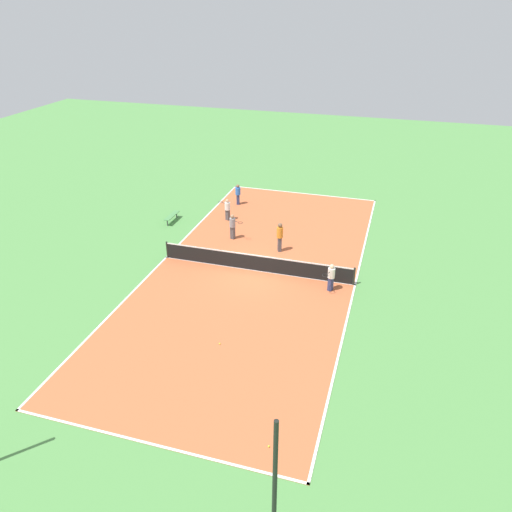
% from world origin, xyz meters
% --- Properties ---
extents(ground_plane, '(80.00, 80.00, 0.00)m').
position_xyz_m(ground_plane, '(0.00, 0.00, 0.00)').
color(ground_plane, '#518E47').
extents(court_surface, '(10.74, 24.60, 0.02)m').
position_xyz_m(court_surface, '(0.00, 0.00, 0.01)').
color(court_surface, '#C66038').
rests_on(court_surface, ground_plane).
extents(tennis_net, '(10.54, 0.10, 0.98)m').
position_xyz_m(tennis_net, '(0.00, 0.00, 0.52)').
color(tennis_net, black).
rests_on(tennis_net, court_surface).
extents(bench, '(0.36, 1.69, 0.45)m').
position_xyz_m(bench, '(7.16, -4.72, 0.39)').
color(bench, '#4C8C4C').
rests_on(bench, ground_plane).
extents(player_near_blue, '(0.44, 0.44, 1.46)m').
position_xyz_m(player_near_blue, '(3.95, -8.81, 0.84)').
color(player_near_blue, navy).
rests_on(player_near_blue, court_surface).
extents(player_baseline_gray, '(0.99, 0.63, 1.58)m').
position_xyz_m(player_baseline_gray, '(2.48, -3.39, 0.93)').
color(player_baseline_gray, '#4C4C51').
rests_on(player_baseline_gray, court_surface).
extents(player_near_white, '(0.99, 0.65, 1.45)m').
position_xyz_m(player_near_white, '(3.74, -5.99, 0.84)').
color(player_near_white, '#4C4C51').
rests_on(player_near_white, court_surface).
extents(player_far_white, '(0.65, 0.99, 1.48)m').
position_xyz_m(player_far_white, '(-4.16, 0.89, 0.86)').
color(player_far_white, navy).
rests_on(player_far_white, court_surface).
extents(player_center_orange, '(0.48, 0.48, 1.77)m').
position_xyz_m(player_center_orange, '(-0.65, -2.58, 1.04)').
color(player_center_orange, '#4C4C51').
rests_on(player_center_orange, court_surface).
extents(tennis_ball_right_alley, '(0.07, 0.07, 0.07)m').
position_xyz_m(tennis_ball_right_alley, '(-0.35, 6.60, 0.06)').
color(tennis_ball_right_alley, '#CCE033').
rests_on(tennis_ball_right_alley, court_surface).
extents(tennis_ball_midcourt, '(0.07, 0.07, 0.07)m').
position_xyz_m(tennis_ball_midcourt, '(-3.80, 11.26, 0.06)').
color(tennis_ball_midcourt, '#CCE033').
rests_on(tennis_ball_midcourt, court_surface).
extents(fence_post_back_left, '(0.12, 0.12, 4.98)m').
position_xyz_m(fence_post_back_left, '(-4.86, 14.72, 2.49)').
color(fence_post_back_left, black).
rests_on(fence_post_back_left, ground_plane).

